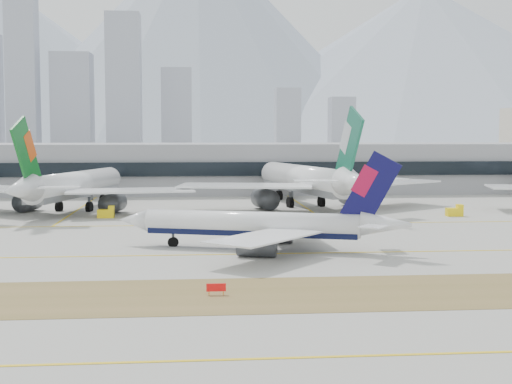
{
  "coord_description": "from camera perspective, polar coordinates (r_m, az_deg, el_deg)",
  "views": [
    {
      "loc": [
        -12.46,
        -110.83,
        18.13
      ],
      "look_at": [
        -1.02,
        18.0,
        7.5
      ],
      "focal_mm": 50.0,
      "sensor_mm": 36.0,
      "label": 1
    }
  ],
  "objects": [
    {
      "name": "ground",
      "position": [
        112.99,
        1.33,
        -4.54
      ],
      "size": [
        3000.0,
        3000.0,
        0.0
      ],
      "primitive_type": "plane",
      "color": "#A09E96",
      "rests_on": "ground"
    },
    {
      "name": "apron_markings",
      "position": [
        60.98,
        7.13,
        -12.61
      ],
      "size": [
        360.0,
        122.22,
        0.06
      ],
      "color": "brown",
      "rests_on": "ground"
    },
    {
      "name": "taxiing_airliner",
      "position": [
        111.25,
        0.48,
        -2.7
      ],
      "size": [
        45.71,
        38.84,
        15.8
      ],
      "rotation": [
        0.0,
        0.0,
        2.82
      ],
      "color": "white",
      "rests_on": "ground"
    },
    {
      "name": "widebody_eva",
      "position": [
        170.43,
        -14.52,
        0.41
      ],
      "size": [
        59.67,
        59.57,
        21.97
      ],
      "rotation": [
        0.0,
        0.0,
        1.32
      ],
      "color": "white",
      "rests_on": "ground"
    },
    {
      "name": "widebody_cathay",
      "position": [
        175.29,
        4.15,
        0.87
      ],
      "size": [
        66.57,
        66.22,
        24.3
      ],
      "rotation": [
        0.0,
        0.0,
        1.79
      ],
      "color": "white",
      "rests_on": "ground"
    },
    {
      "name": "terminal",
      "position": [
        226.26,
        -1.91,
        2.0
      ],
      "size": [
        280.0,
        43.1,
        15.0
      ],
      "color": "gray",
      "rests_on": "ground"
    },
    {
      "name": "hold_sign_left",
      "position": [
        80.74,
        -3.21,
        -7.65
      ],
      "size": [
        2.2,
        0.15,
        1.35
      ],
      "color": "red",
      "rests_on": "ground"
    },
    {
      "name": "gse_c",
      "position": [
        162.58,
        15.63,
        -1.51
      ],
      "size": [
        3.55,
        2.0,
        2.6
      ],
      "color": "yellow",
      "rests_on": "ground"
    },
    {
      "name": "gse_b",
      "position": [
        157.01,
        -11.87,
        -1.65
      ],
      "size": [
        3.55,
        2.0,
        2.6
      ],
      "color": "yellow",
      "rests_on": "ground"
    },
    {
      "name": "city_skyline",
      "position": [
        572.96,
        -14.68,
        7.71
      ],
      "size": [
        342.0,
        49.8,
        140.0
      ],
      "color": "#969BAB",
      "rests_on": "ground"
    },
    {
      "name": "mountain_ridge",
      "position": [
        1524.47,
        -3.4,
        10.85
      ],
      "size": [
        2830.0,
        1120.0,
        470.0
      ],
      "color": "#9EA8B7",
      "rests_on": "ground"
    }
  ]
}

